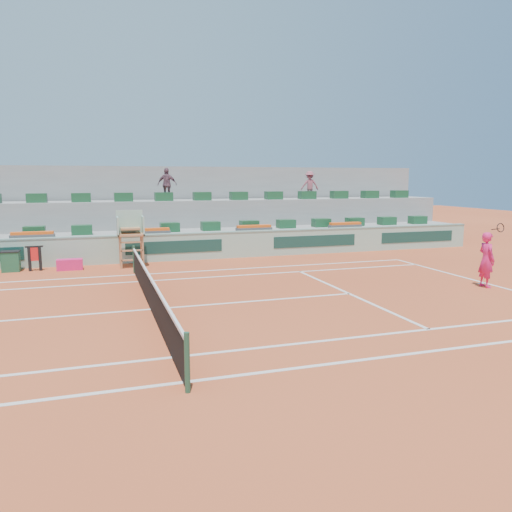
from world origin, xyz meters
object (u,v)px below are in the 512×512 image
object	(u,v)px
player_bag	(70,265)
tennis_player	(486,260)
umpire_chair	(130,231)
drink_cooler_a	(11,261)

from	to	relation	value
player_bag	tennis_player	xyz separation A→B (m)	(13.90, -7.93, 0.74)
player_bag	tennis_player	world-z (taller)	tennis_player
umpire_chair	tennis_player	bearing A→B (deg)	-35.04
umpire_chair	drink_cooler_a	bearing A→B (deg)	176.31
player_bag	drink_cooler_a	xyz separation A→B (m)	(-2.25, 0.38, 0.20)
player_bag	tennis_player	size ratio (longest dim) A/B	0.45
umpire_chair	drink_cooler_a	distance (m)	4.88
player_bag	umpire_chair	world-z (taller)	umpire_chair
drink_cooler_a	umpire_chair	bearing A→B (deg)	-3.69
player_bag	tennis_player	distance (m)	16.02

